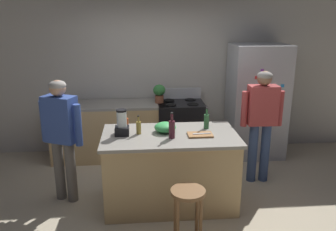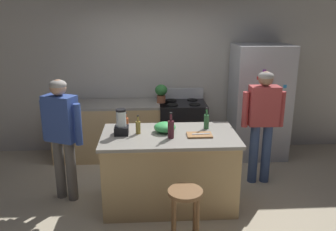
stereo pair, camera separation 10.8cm
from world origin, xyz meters
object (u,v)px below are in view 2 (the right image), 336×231
(bottle_vinegar, at_px, (138,127))
(kitchen_island, at_px, (169,169))
(person_by_island_left, at_px, (62,129))
(stove_range, at_px, (182,129))
(bottle_cooking_sauce, at_px, (126,123))
(cutting_board, at_px, (199,135))
(chef_knife, at_px, (201,134))
(person_by_sink_right, at_px, (263,117))
(bottle_olive_oil, at_px, (206,121))
(refrigerator, at_px, (259,102))
(blender_appliance, at_px, (121,124))
(potted_plant, at_px, (161,92))
(bar_stool, at_px, (185,202))
(bottle_wine, at_px, (171,129))
(mixing_bowl, at_px, (165,127))

(bottle_vinegar, bearing_deg, kitchen_island, -7.46)
(person_by_island_left, bearing_deg, stove_range, 38.69)
(kitchen_island, distance_m, bottle_cooking_sauce, 0.81)
(kitchen_island, xyz_separation_m, person_by_island_left, (-1.34, 0.20, 0.49))
(cutting_board, bearing_deg, bottle_vinegar, 170.68)
(kitchen_island, height_order, chef_knife, chef_knife)
(person_by_sink_right, bearing_deg, bottle_olive_oil, -158.58)
(refrigerator, xyz_separation_m, blender_appliance, (-2.17, -1.47, 0.13))
(person_by_sink_right, xyz_separation_m, potted_plant, (-1.37, 1.03, 0.13))
(potted_plant, distance_m, bottle_olive_oil, 1.46)
(refrigerator, bearing_deg, person_by_island_left, -156.04)
(refrigerator, height_order, stove_range, refrigerator)
(refrigerator, bearing_deg, blender_appliance, -145.91)
(refrigerator, height_order, bar_stool, refrigerator)
(potted_plant, xyz_separation_m, bottle_wine, (0.05, -1.68, -0.06))
(bottle_cooking_sauce, bearing_deg, stove_range, 56.26)
(potted_plant, bearing_deg, bottle_olive_oil, -68.97)
(bottle_olive_oil, distance_m, chef_knife, 0.29)
(stove_range, distance_m, bottle_wine, 1.78)
(bar_stool, bearing_deg, stove_range, 85.13)
(blender_appliance, xyz_separation_m, bottle_cooking_sauce, (0.04, 0.21, -0.06))
(stove_range, relative_size, bar_stool, 1.76)
(stove_range, xyz_separation_m, person_by_island_left, (-1.65, -1.32, 0.48))
(person_by_sink_right, relative_size, bottle_cooking_sauce, 7.48)
(stove_range, relative_size, chef_knife, 5.09)
(stove_range, bearing_deg, blender_appliance, -120.98)
(mixing_bowl, bearing_deg, refrigerator, 40.70)
(mixing_bowl, bearing_deg, bottle_wine, -74.55)
(person_by_sink_right, xyz_separation_m, chef_knife, (-0.95, -0.59, -0.02))
(bar_stool, distance_m, mixing_bowl, 1.08)
(person_by_sink_right, bearing_deg, bottle_wine, -153.81)
(bottle_cooking_sauce, distance_m, bottle_wine, 0.67)
(bottle_vinegar, bearing_deg, person_by_sink_right, 15.33)
(bottle_cooking_sauce, bearing_deg, bottle_wine, -34.59)
(refrigerator, xyz_separation_m, cutting_board, (-1.22, -1.57, 0.01))
(stove_range, xyz_separation_m, potted_plant, (-0.35, 0.03, 0.63))
(person_by_sink_right, distance_m, cutting_board, 1.13)
(mixing_bowl, xyz_separation_m, chef_knife, (0.43, -0.16, -0.04))
(kitchen_island, relative_size, person_by_sink_right, 1.03)
(person_by_sink_right, relative_size, bottle_vinegar, 6.84)
(refrigerator, distance_m, cutting_board, 1.99)
(kitchen_island, bearing_deg, refrigerator, 43.45)
(refrigerator, relative_size, bottle_vinegar, 7.95)
(person_by_sink_right, bearing_deg, refrigerator, 75.34)
(person_by_island_left, xyz_separation_m, bottle_cooking_sauce, (0.80, 0.05, 0.05))
(kitchen_island, bearing_deg, person_by_island_left, 171.55)
(kitchen_island, bearing_deg, bottle_olive_oil, 21.19)
(bar_stool, bearing_deg, mixing_bowl, 99.70)
(person_by_sink_right, relative_size, chef_knife, 7.34)
(blender_appliance, distance_m, chef_knife, 0.97)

